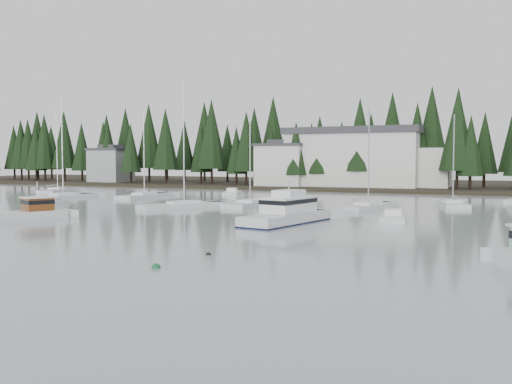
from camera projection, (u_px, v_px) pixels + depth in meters
ground at (54, 266)px, 29.53m from camera, size 260.00×260.00×0.00m
far_shore_land at (395, 186)px, 118.05m from camera, size 240.00×54.00×1.00m
conifer_treeline at (384, 188)px, 108.01m from camera, size 200.00×22.00×20.00m
house_west at (283, 164)px, 108.64m from camera, size 9.54×7.42×8.75m
house_far_west at (111, 164)px, 127.48m from camera, size 8.48×7.42×8.25m
harbor_inn at (365, 158)px, 105.54m from camera, size 29.50×11.50×10.90m
lobster_boat_brown at (24, 214)px, 52.46m from camera, size 5.96×8.31×3.93m
cabin_cruiser_center at (287, 216)px, 49.17m from camera, size 5.12×10.73×4.43m
sailboat_1 at (368, 208)px, 63.95m from camera, size 5.07×10.30×11.95m
sailboat_4 at (58, 191)px, 96.24m from camera, size 4.72×8.69×14.61m
sailboat_5 at (250, 205)px, 67.83m from camera, size 2.78×10.14×13.11m
sailboat_6 at (144, 197)px, 81.99m from camera, size 3.41×10.00×12.43m
sailboat_8 at (63, 198)px, 80.49m from camera, size 4.27×10.19×14.83m
sailboat_9 at (184, 207)px, 65.30m from camera, size 7.42×10.98×14.85m
sailboat_10 at (453, 206)px, 67.29m from camera, size 4.65×9.34×11.33m
runabout_0 at (47, 204)px, 68.60m from camera, size 2.86×5.32×1.42m
runabout_1 at (393, 219)px, 51.49m from camera, size 3.06×6.54×1.42m
runabout_3 at (232, 194)px, 89.32m from camera, size 3.78×5.90×1.42m
mooring_buoy_green at (156, 268)px, 28.97m from camera, size 0.47×0.47×0.47m
mooring_buoy_dark at (208, 255)px, 32.88m from camera, size 0.33×0.33×0.33m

